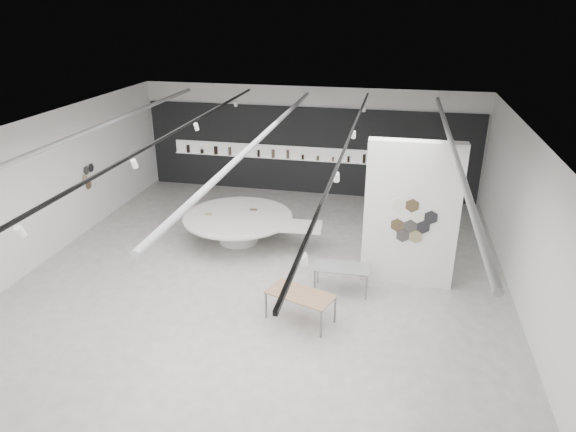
% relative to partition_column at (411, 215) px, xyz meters
% --- Properties ---
extents(room, '(12.02, 14.02, 3.82)m').
position_rel_partition_column_xyz_m(room, '(-3.59, -1.00, 0.27)').
color(room, '#B5B0AB').
rests_on(room, ground).
extents(back_wall_display, '(11.80, 0.27, 3.10)m').
position_rel_partition_column_xyz_m(back_wall_display, '(-3.58, 5.94, -0.26)').
color(back_wall_display, black).
rests_on(back_wall_display, ground).
extents(partition_column, '(2.20, 0.38, 3.60)m').
position_rel_partition_column_xyz_m(partition_column, '(0.00, 0.00, 0.00)').
color(partition_column, white).
rests_on(partition_column, ground).
extents(display_island, '(4.18, 3.36, 0.80)m').
position_rel_partition_column_xyz_m(display_island, '(-4.68, 1.38, -1.28)').
color(display_island, white).
rests_on(display_island, ground).
extents(sample_table_wood, '(1.59, 1.16, 0.67)m').
position_rel_partition_column_xyz_m(sample_table_wood, '(-2.23, -2.20, -1.18)').
color(sample_table_wood, '#986F4F').
rests_on(sample_table_wood, ground).
extents(sample_table_stone, '(1.30, 0.68, 0.66)m').
position_rel_partition_column_xyz_m(sample_table_stone, '(-1.50, -0.78, -1.19)').
color(sample_table_stone, gray).
rests_on(sample_table_stone, ground).
extents(kitchen_counter, '(1.66, 0.72, 1.29)m').
position_rel_partition_column_xyz_m(kitchen_counter, '(0.06, 5.54, -1.33)').
color(kitchen_counter, white).
rests_on(kitchen_counter, ground).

